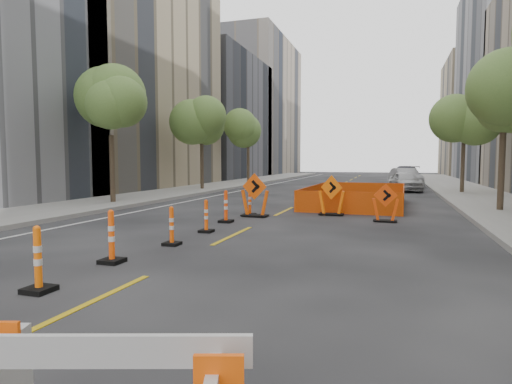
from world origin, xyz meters
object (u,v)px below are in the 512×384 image
(channelizer_3, at_px, (111,236))
(parked_car_near, at_px, (405,181))
(channelizer_5, at_px, (206,216))
(chevron_sign_left, at_px, (255,195))
(channelizer_2, at_px, (38,259))
(channelizer_4, at_px, (172,226))
(channelizer_6, at_px, (226,206))
(parked_car_mid, at_px, (405,178))
(chevron_sign_center, at_px, (332,195))
(channelizer_7, at_px, (250,202))
(parked_car_far, at_px, (405,175))
(chevron_sign_right, at_px, (385,203))

(channelizer_3, relative_size, parked_car_near, 0.28)
(channelizer_5, relative_size, chevron_sign_left, 0.59)
(channelizer_2, xyz_separation_m, channelizer_5, (0.20, 6.09, -0.06))
(channelizer_3, relative_size, channelizer_4, 1.14)
(channelizer_2, distance_m, parked_car_near, 26.27)
(channelizer_3, relative_size, channelizer_5, 1.15)
(channelizer_6, distance_m, chevron_sign_left, 1.81)
(chevron_sign_left, xyz_separation_m, parked_car_mid, (5.87, 20.56, -0.07))
(chevron_sign_left, xyz_separation_m, chevron_sign_center, (2.69, 1.29, -0.05))
(chevron_sign_left, bearing_deg, parked_car_near, 77.91)
(channelizer_5, height_order, chevron_sign_center, chevron_sign_center)
(channelizer_2, distance_m, channelizer_6, 8.11)
(channelizer_2, xyz_separation_m, channelizer_6, (0.01, 8.11, 0.01))
(channelizer_2, distance_m, channelizer_5, 6.09)
(channelizer_7, distance_m, parked_car_far, 26.63)
(channelizer_3, distance_m, chevron_sign_left, 7.84)
(chevron_sign_right, relative_size, parked_car_near, 0.33)
(channelizer_3, bearing_deg, chevron_sign_center, 70.16)
(chevron_sign_center, bearing_deg, channelizer_4, -89.87)
(channelizer_2, xyz_separation_m, chevron_sign_right, (5.20, 9.92, 0.12))
(chevron_sign_left, xyz_separation_m, parked_car_near, (5.75, 15.68, -0.14))
(chevron_sign_left, relative_size, chevron_sign_center, 1.06)
(channelizer_5, bearing_deg, channelizer_2, -91.87)
(channelizer_4, height_order, channelizer_7, channelizer_7)
(channelizer_3, relative_size, chevron_sign_left, 0.68)
(parked_car_far, bearing_deg, chevron_sign_left, -93.20)
(channelizer_4, height_order, channelizer_5, channelizer_4)
(channelizer_4, relative_size, parked_car_mid, 0.22)
(channelizer_2, distance_m, channelizer_4, 4.06)
(chevron_sign_left, bearing_deg, parked_car_mid, 82.11)
(chevron_sign_center, bearing_deg, chevron_sign_right, -7.93)
(channelizer_4, distance_m, channelizer_5, 2.03)
(channelizer_2, relative_size, channelizer_6, 0.98)
(channelizer_4, bearing_deg, channelizer_5, 89.36)
(channelizer_7, bearing_deg, chevron_sign_right, -2.58)
(channelizer_5, relative_size, parked_car_far, 0.18)
(chevron_sign_center, relative_size, chevron_sign_right, 1.17)
(channelizer_6, relative_size, chevron_sign_right, 0.84)
(parked_car_near, relative_size, parked_car_mid, 0.88)
(channelizer_3, xyz_separation_m, chevron_sign_right, (5.30, 7.89, 0.10))
(channelizer_4, bearing_deg, channelizer_2, -92.48)
(parked_car_near, bearing_deg, channelizer_5, -120.46)
(chevron_sign_center, bearing_deg, channelizer_7, -138.50)
(channelizer_5, bearing_deg, channelizer_6, 95.22)
(channelizer_6, bearing_deg, chevron_sign_right, 19.15)
(channelizer_3, xyz_separation_m, chevron_sign_left, (0.59, 7.81, 0.26))
(channelizer_7, xyz_separation_m, chevron_sign_right, (5.01, -0.23, 0.14))
(channelizer_5, xyz_separation_m, chevron_sign_right, (5.01, 3.83, 0.17))
(channelizer_7, height_order, parked_car_near, parked_car_near)
(channelizer_6, xyz_separation_m, chevron_sign_center, (3.17, 3.02, 0.22))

